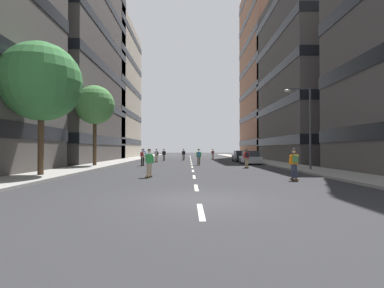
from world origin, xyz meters
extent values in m
plane|color=#28282B|center=(0.00, 31.25, 0.00)|extent=(187.53, 187.53, 0.00)
cube|color=gray|center=(-9.66, 35.16, 0.07)|extent=(3.37, 85.95, 0.14)
cube|color=gray|center=(9.66, 35.16, 0.07)|extent=(3.37, 85.95, 0.14)
cube|color=silver|center=(0.00, -2.00, 0.00)|extent=(0.16, 2.20, 0.01)
cube|color=silver|center=(0.00, 3.00, 0.00)|extent=(0.16, 2.20, 0.01)
cube|color=silver|center=(0.00, 8.00, 0.00)|extent=(0.16, 2.20, 0.01)
cube|color=silver|center=(0.00, 13.00, 0.00)|extent=(0.16, 2.20, 0.01)
cube|color=silver|center=(0.00, 18.00, 0.00)|extent=(0.16, 2.20, 0.01)
cube|color=silver|center=(0.00, 23.00, 0.00)|extent=(0.16, 2.20, 0.01)
cube|color=silver|center=(0.00, 28.00, 0.00)|extent=(0.16, 2.20, 0.01)
cube|color=silver|center=(0.00, 33.00, 0.00)|extent=(0.16, 2.20, 0.01)
cube|color=silver|center=(0.00, 38.00, 0.00)|extent=(0.16, 2.20, 0.01)
cube|color=silver|center=(0.00, 43.00, 0.00)|extent=(0.16, 2.20, 0.01)
cube|color=silver|center=(0.00, 48.00, 0.00)|extent=(0.16, 2.20, 0.01)
cube|color=silver|center=(0.00, 53.00, 0.00)|extent=(0.16, 2.20, 0.01)
cube|color=silver|center=(0.00, 58.00, 0.00)|extent=(0.16, 2.20, 0.01)
cube|color=silver|center=(0.00, 63.00, 0.00)|extent=(0.16, 2.20, 0.01)
cube|color=silver|center=(0.00, 68.00, 0.00)|extent=(0.16, 2.20, 0.01)
cube|color=#4C4744|center=(-18.75, 29.53, 16.67)|extent=(14.81, 21.19, 33.34)
cube|color=black|center=(-18.75, 29.53, 2.86)|extent=(14.93, 21.31, 1.10)
cube|color=black|center=(-18.75, 29.53, 7.62)|extent=(14.93, 21.31, 1.10)
cube|color=black|center=(-18.75, 29.53, 12.38)|extent=(14.93, 21.31, 1.10)
cube|color=black|center=(-18.75, 29.53, 17.14)|extent=(14.93, 21.31, 1.10)
cube|color=black|center=(-18.75, 29.53, 21.91)|extent=(14.93, 21.31, 1.10)
cube|color=#B2A893|center=(-18.75, 46.89, 13.10)|extent=(14.81, 19.36, 26.20)
cube|color=black|center=(-18.75, 46.89, 3.14)|extent=(14.93, 19.48, 1.10)
cube|color=black|center=(-18.75, 46.89, 8.38)|extent=(14.93, 19.48, 1.10)
cube|color=black|center=(-18.75, 46.89, 13.62)|extent=(14.93, 19.48, 1.10)
cube|color=black|center=(-18.75, 46.89, 18.86)|extent=(14.93, 19.48, 1.10)
cube|color=black|center=(-18.75, 46.89, 24.10)|extent=(14.93, 19.48, 1.10)
cube|color=#4C4744|center=(18.75, 29.53, 11.68)|extent=(14.81, 19.15, 23.37)
cube|color=black|center=(18.75, 29.53, 2.80)|extent=(14.93, 19.27, 1.10)
cube|color=black|center=(18.75, 29.53, 7.48)|extent=(14.93, 19.27, 1.10)
cube|color=black|center=(18.75, 29.53, 12.15)|extent=(14.93, 19.27, 1.10)
cube|color=black|center=(18.75, 29.53, 16.82)|extent=(14.93, 19.27, 1.10)
cube|color=black|center=(18.75, 29.53, 21.50)|extent=(14.93, 19.27, 1.10)
cube|color=#9E6B51|center=(18.75, 46.89, 17.35)|extent=(14.81, 17.92, 34.69)
cube|color=black|center=(18.75, 46.89, 2.97)|extent=(14.93, 18.04, 1.10)
cube|color=black|center=(18.75, 46.89, 7.93)|extent=(14.93, 18.04, 1.10)
cube|color=black|center=(18.75, 46.89, 12.89)|extent=(14.93, 18.04, 1.10)
cube|color=black|center=(18.75, 46.89, 17.84)|extent=(14.93, 18.04, 1.10)
cube|color=black|center=(18.75, 46.89, 22.80)|extent=(14.93, 18.04, 1.10)
cube|color=black|center=(18.75, 46.89, 27.75)|extent=(14.93, 18.04, 1.10)
cube|color=black|center=(6.77, 29.28, 0.53)|extent=(1.80, 4.40, 0.70)
cube|color=#2D3338|center=(6.77, 29.13, 1.20)|extent=(1.60, 2.10, 0.64)
cylinder|color=black|center=(5.97, 30.73, 0.32)|extent=(0.22, 0.64, 0.64)
cylinder|color=black|center=(7.57, 30.73, 0.32)|extent=(0.22, 0.64, 0.64)
cylinder|color=black|center=(5.97, 27.83, 0.32)|extent=(0.22, 0.64, 0.64)
cylinder|color=black|center=(7.57, 27.83, 0.32)|extent=(0.22, 0.64, 0.64)
cube|color=#B2B7BF|center=(6.77, 23.19, 0.53)|extent=(1.80, 4.40, 0.70)
cube|color=#2D3338|center=(6.77, 23.04, 1.20)|extent=(1.60, 2.10, 0.64)
cylinder|color=black|center=(5.97, 24.64, 0.32)|extent=(0.22, 0.64, 0.64)
cylinder|color=black|center=(7.57, 24.64, 0.32)|extent=(0.22, 0.64, 0.64)
cylinder|color=black|center=(5.97, 21.74, 0.32)|extent=(0.22, 0.64, 0.64)
cylinder|color=black|center=(7.57, 21.74, 0.32)|extent=(0.22, 0.64, 0.64)
cylinder|color=#4C3823|center=(-9.66, 8.16, 2.20)|extent=(0.36, 0.36, 4.12)
sphere|color=#387A3D|center=(-9.66, 8.16, 6.00)|extent=(4.96, 4.96, 4.96)
cylinder|color=#4C3823|center=(-9.66, 18.58, 2.46)|extent=(0.36, 0.36, 4.64)
sphere|color=#478442|center=(-9.66, 18.58, 6.12)|extent=(3.84, 3.84, 3.84)
cylinder|color=#3F3F44|center=(9.32, 12.67, 3.39)|extent=(0.16, 0.16, 6.50)
cylinder|color=#3F3F44|center=(8.42, 12.67, 6.54)|extent=(1.80, 0.10, 0.10)
ellipsoid|color=silver|center=(7.52, 12.67, 6.39)|extent=(0.50, 0.30, 0.24)
cube|color=brown|center=(-2.78, 7.72, 0.08)|extent=(0.41, 0.92, 0.02)
cylinder|color=#D8BF4C|center=(-2.71, 8.03, 0.04)|extent=(0.19, 0.11, 0.07)
cylinder|color=#D8BF4C|center=(-2.86, 7.41, 0.04)|extent=(0.19, 0.11, 0.07)
cylinder|color=tan|center=(-2.87, 7.74, 0.49)|extent=(0.17, 0.17, 0.80)
cylinder|color=tan|center=(-2.69, 7.70, 0.49)|extent=(0.17, 0.17, 0.80)
cube|color=green|center=(-2.78, 7.72, 1.17)|extent=(0.36, 0.27, 0.55)
cylinder|color=green|center=(-2.98, 7.82, 1.14)|extent=(0.14, 0.24, 0.55)
cylinder|color=green|center=(-2.55, 7.72, 1.14)|extent=(0.14, 0.24, 0.55)
sphere|color=beige|center=(-2.78, 7.74, 1.62)|extent=(0.22, 0.22, 0.22)
sphere|color=black|center=(-2.78, 7.74, 1.67)|extent=(0.21, 0.21, 0.21)
cube|color=brown|center=(0.75, 20.94, 0.08)|extent=(0.25, 0.91, 0.02)
cylinder|color=#D8BF4C|center=(0.73, 21.26, 0.04)|extent=(0.18, 0.08, 0.07)
cylinder|color=#D8BF4C|center=(0.76, 20.62, 0.04)|extent=(0.18, 0.08, 0.07)
cylinder|color=#594C47|center=(0.66, 20.94, 0.49)|extent=(0.15, 0.15, 0.80)
cylinder|color=#594C47|center=(0.84, 20.95, 0.49)|extent=(0.15, 0.15, 0.80)
cube|color=green|center=(0.75, 20.94, 1.17)|extent=(0.33, 0.22, 0.55)
cylinder|color=green|center=(0.52, 20.98, 1.14)|extent=(0.10, 0.23, 0.55)
cylinder|color=green|center=(0.96, 21.00, 1.14)|extent=(0.10, 0.23, 0.55)
sphere|color=beige|center=(0.74, 20.96, 1.62)|extent=(0.22, 0.22, 0.22)
sphere|color=black|center=(0.74, 20.96, 1.67)|extent=(0.21, 0.21, 0.21)
cube|color=#3F72BF|center=(0.76, 20.76, 1.20)|extent=(0.27, 0.17, 0.40)
cube|color=brown|center=(5.59, 6.06, 0.08)|extent=(0.26, 0.91, 0.02)
cylinder|color=#D8BF4C|center=(5.56, 6.38, 0.04)|extent=(0.18, 0.08, 0.07)
cylinder|color=#D8BF4C|center=(5.61, 5.74, 0.04)|extent=(0.18, 0.08, 0.07)
cylinder|color=#2D334C|center=(5.50, 6.05, 0.49)|extent=(0.15, 0.15, 0.80)
cylinder|color=#2D334C|center=(5.68, 6.06, 0.49)|extent=(0.15, 0.15, 0.80)
cube|color=orange|center=(5.59, 6.06, 1.17)|extent=(0.33, 0.22, 0.55)
cylinder|color=orange|center=(5.36, 6.09, 1.14)|extent=(0.11, 0.24, 0.55)
cylinder|color=orange|center=(5.80, 6.12, 1.14)|extent=(0.11, 0.24, 0.55)
sphere|color=tan|center=(5.59, 6.08, 1.62)|extent=(0.22, 0.22, 0.22)
sphere|color=black|center=(5.59, 6.08, 1.67)|extent=(0.21, 0.21, 0.21)
cube|color=#4C8C4C|center=(5.60, 5.88, 1.20)|extent=(0.27, 0.18, 0.40)
cube|color=brown|center=(4.99, 16.41, 0.08)|extent=(0.30, 0.92, 0.02)
cylinder|color=#D8BF4C|center=(4.95, 16.73, 0.04)|extent=(0.19, 0.09, 0.07)
cylinder|color=#D8BF4C|center=(5.02, 16.09, 0.04)|extent=(0.19, 0.09, 0.07)
cylinder|color=tan|center=(4.90, 16.40, 0.49)|extent=(0.15, 0.15, 0.80)
cylinder|color=tan|center=(5.08, 16.42, 0.49)|extent=(0.15, 0.15, 0.80)
cube|color=red|center=(4.99, 16.41, 1.17)|extent=(0.34, 0.23, 0.55)
cylinder|color=red|center=(4.76, 16.44, 1.14)|extent=(0.11, 0.24, 0.55)
cylinder|color=red|center=(5.20, 16.48, 1.14)|extent=(0.11, 0.24, 0.55)
sphere|color=#997051|center=(4.99, 16.43, 1.62)|extent=(0.22, 0.22, 0.22)
sphere|color=black|center=(4.99, 16.43, 1.67)|extent=(0.21, 0.21, 0.21)
cube|color=black|center=(5.01, 16.23, 1.20)|extent=(0.28, 0.19, 0.40)
cube|color=brown|center=(-4.63, 28.27, 0.08)|extent=(0.35, 0.92, 0.02)
cylinder|color=#D8BF4C|center=(-4.57, 28.59, 0.04)|extent=(0.19, 0.10, 0.07)
cylinder|color=#D8BF4C|center=(-4.68, 27.96, 0.04)|extent=(0.19, 0.10, 0.07)
cylinder|color=tan|center=(-4.72, 28.29, 0.49)|extent=(0.16, 0.16, 0.80)
cylinder|color=tan|center=(-4.54, 28.26, 0.49)|extent=(0.16, 0.16, 0.80)
cube|color=black|center=(-4.63, 28.27, 1.17)|extent=(0.35, 0.25, 0.55)
cylinder|color=black|center=(-4.84, 28.36, 1.14)|extent=(0.13, 0.24, 0.55)
cylinder|color=black|center=(-4.40, 28.29, 1.14)|extent=(0.13, 0.24, 0.55)
sphere|color=tan|center=(-4.62, 28.29, 1.62)|extent=(0.22, 0.22, 0.22)
sphere|color=black|center=(-4.62, 28.29, 1.67)|extent=(0.21, 0.21, 0.21)
cube|color=beige|center=(-4.66, 28.10, 1.20)|extent=(0.28, 0.20, 0.40)
cube|color=brown|center=(-1.12, 33.81, 0.08)|extent=(0.28, 0.91, 0.02)
cylinder|color=#D8BF4C|center=(-1.15, 34.12, 0.04)|extent=(0.19, 0.09, 0.07)
cylinder|color=#D8BF4C|center=(-1.09, 33.49, 0.04)|extent=(0.19, 0.09, 0.07)
cylinder|color=#594C47|center=(-1.21, 33.80, 0.49)|extent=(0.15, 0.15, 0.80)
cylinder|color=#594C47|center=(-1.03, 33.81, 0.49)|extent=(0.15, 0.15, 0.80)
cube|color=black|center=(-1.12, 33.81, 1.17)|extent=(0.34, 0.23, 0.55)
cylinder|color=black|center=(-1.34, 33.84, 1.14)|extent=(0.11, 0.24, 0.55)
cylinder|color=black|center=(-0.90, 33.88, 1.14)|extent=(0.11, 0.24, 0.55)
sphere|color=tan|center=(-1.12, 33.83, 1.62)|extent=(0.22, 0.22, 0.22)
sphere|color=black|center=(-1.12, 33.83, 1.67)|extent=(0.21, 0.21, 0.21)
cube|color=brown|center=(-4.01, 32.78, 0.08)|extent=(0.36, 0.92, 0.02)
cylinder|color=#D8BF4C|center=(-4.07, 33.09, 0.04)|extent=(0.19, 0.10, 0.07)
cylinder|color=#D8BF4C|center=(-3.95, 32.46, 0.04)|extent=(0.19, 0.10, 0.07)
cylinder|color=#594C47|center=(-4.10, 32.76, 0.49)|extent=(0.16, 0.16, 0.80)
cylinder|color=#594C47|center=(-3.93, 32.79, 0.49)|extent=(0.16, 0.16, 0.80)
cube|color=black|center=(-4.01, 32.78, 1.17)|extent=(0.35, 0.26, 0.55)
cylinder|color=black|center=(-4.24, 32.78, 1.14)|extent=(0.13, 0.24, 0.55)
cylinder|color=black|center=(-3.81, 32.87, 1.14)|extent=(0.13, 0.24, 0.55)
sphere|color=#997051|center=(-4.02, 32.80, 1.62)|extent=(0.22, 0.22, 0.22)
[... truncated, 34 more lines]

